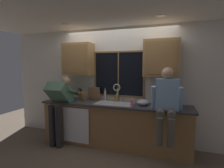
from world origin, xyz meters
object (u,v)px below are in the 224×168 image
(person_standing, at_px, (60,102))
(bottle_green_glass, at_px, (105,95))
(cutting_board, at_px, (94,94))
(bottle_tall_clear, at_px, (117,98))
(knife_block, at_px, (82,96))
(person_sitting_on_counter, at_px, (167,100))
(soap_dispenser, at_px, (132,103))
(mixing_bowl, at_px, (143,102))

(person_standing, xyz_separation_m, bottle_green_glass, (0.86, 0.51, 0.11))
(cutting_board, height_order, bottle_tall_clear, cutting_board)
(person_standing, relative_size, cutting_board, 4.88)
(knife_block, distance_m, bottle_tall_clear, 0.80)
(person_sitting_on_counter, distance_m, cutting_board, 1.69)
(cutting_board, bearing_deg, person_sitting_on_counter, -16.84)
(soap_dispenser, bearing_deg, person_standing, -176.83)
(person_sitting_on_counter, height_order, bottle_green_glass, person_sitting_on_counter)
(cutting_board, bearing_deg, bottle_tall_clear, -0.69)
(person_standing, height_order, person_sitting_on_counter, person_sitting_on_counter)
(cutting_board, distance_m, mixing_bowl, 1.18)
(person_standing, relative_size, mixing_bowl, 5.81)
(person_sitting_on_counter, bearing_deg, soap_dispenser, 172.68)
(bottle_green_glass, distance_m, bottle_tall_clear, 0.29)
(mixing_bowl, bearing_deg, knife_block, 179.46)
(person_sitting_on_counter, height_order, bottle_tall_clear, person_sitting_on_counter)
(cutting_board, bearing_deg, bottle_green_glass, 4.13)
(person_standing, height_order, soap_dispenser, person_standing)
(person_sitting_on_counter, relative_size, bottle_green_glass, 4.30)
(bottle_green_glass, xyz_separation_m, bottle_tall_clear, (0.28, -0.03, -0.04))
(cutting_board, relative_size, mixing_bowl, 1.19)
(knife_block, xyz_separation_m, mixing_bowl, (1.39, -0.01, -0.05))
(person_standing, height_order, knife_block, person_standing)
(person_sitting_on_counter, distance_m, bottle_green_glass, 1.44)
(bottle_green_glass, bearing_deg, person_standing, -149.05)
(bottle_green_glass, bearing_deg, mixing_bowl, -13.27)
(mixing_bowl, bearing_deg, cutting_board, 170.64)
(person_standing, distance_m, bottle_green_glass, 1.01)
(person_standing, xyz_separation_m, bottle_tall_clear, (1.14, 0.49, 0.07))
(knife_block, xyz_separation_m, bottle_green_glass, (0.50, 0.20, 0.01))
(cutting_board, relative_size, bottle_green_glass, 1.03)
(soap_dispenser, relative_size, bottle_green_glass, 0.65)
(person_standing, relative_size, person_sitting_on_counter, 1.17)
(bottle_tall_clear, bearing_deg, mixing_bowl, -16.79)
(person_standing, height_order, cutting_board, person_standing)
(soap_dispenser, distance_m, bottle_tall_clear, 0.59)
(cutting_board, bearing_deg, soap_dispenser, -22.51)
(cutting_board, relative_size, bottle_tall_clear, 1.56)
(bottle_tall_clear, bearing_deg, person_standing, -156.78)
(cutting_board, distance_m, bottle_green_glass, 0.27)
(cutting_board, xyz_separation_m, bottle_green_glass, (0.27, 0.02, -0.03))
(knife_block, relative_size, mixing_bowl, 1.26)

